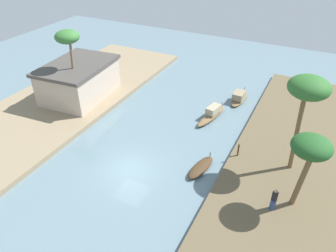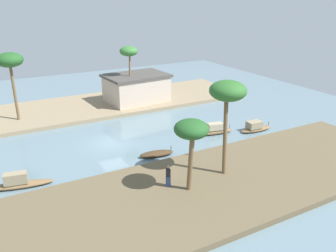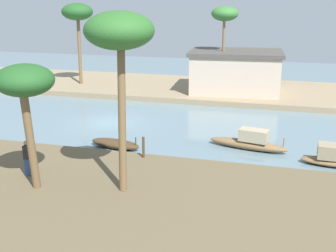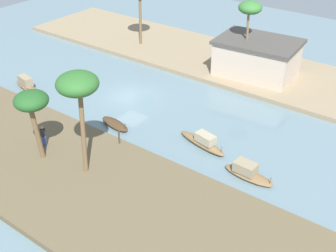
{
  "view_description": "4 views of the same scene",
  "coord_description": "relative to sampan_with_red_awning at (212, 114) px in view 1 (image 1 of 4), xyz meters",
  "views": [
    {
      "loc": [
        -16.0,
        -11.49,
        17.01
      ],
      "look_at": [
        5.91,
        -0.46,
        0.88
      ],
      "focal_mm": 34.14,
      "sensor_mm": 36.0,
      "label": 1
    },
    {
      "loc": [
        -10.55,
        -31.3,
        14.11
      ],
      "look_at": [
        5.83,
        -1.3,
        1.18
      ],
      "focal_mm": 36.95,
      "sensor_mm": 36.0,
      "label": 2
    },
    {
      "loc": [
        12.09,
        -27.54,
        8.59
      ],
      "look_at": [
        4.76,
        -1.19,
        0.43
      ],
      "focal_mm": 45.5,
      "sensor_mm": 36.0,
      "label": 3
    },
    {
      "loc": [
        25.74,
        -28.58,
        19.99
      ],
      "look_at": [
        7.02,
        -3.39,
        0.84
      ],
      "focal_mm": 47.25,
      "sensor_mm": 36.0,
      "label": 4
    }
  ],
  "objects": [
    {
      "name": "river_water",
      "position": [
        -10.35,
        3.14,
        -0.46
      ],
      "size": [
        71.17,
        71.17,
        0.0
      ],
      "primitive_type": "plane",
      "color": "slate",
      "rests_on": "ground"
    },
    {
      "name": "riverbank_left",
      "position": [
        -10.35,
        -9.26,
        -0.23
      ],
      "size": [
        46.36,
        11.3,
        0.46
      ],
      "primitive_type": "cube",
      "color": "brown",
      "rests_on": "ground"
    },
    {
      "name": "riverbank_right",
      "position": [
        -10.35,
        15.55,
        -0.23
      ],
      "size": [
        46.36,
        11.3,
        0.46
      ],
      "primitive_type": "cube",
      "color": "#937F60",
      "rests_on": "ground"
    },
    {
      "name": "sampan_with_red_awning",
      "position": [
        0.0,
        0.0,
        0.0
      ],
      "size": [
        4.87,
        1.9,
        1.25
      ],
      "rotation": [
        0.0,
        0.0,
        -0.21
      ],
      "color": "brown",
      "rests_on": "river_water"
    },
    {
      "name": "sampan_foreground",
      "position": [
        -7.8,
        -1.94,
        -0.2
      ],
      "size": [
        3.38,
        1.63,
        0.86
      ],
      "rotation": [
        0.0,
        0.0,
        -0.17
      ],
      "color": "#47331E",
      "rests_on": "river_water"
    },
    {
      "name": "sampan_midstream",
      "position": [
        4.74,
        -1.43,
        -0.03
      ],
      "size": [
        3.98,
        1.41,
        1.16
      ],
      "rotation": [
        0.0,
        0.0,
        -0.04
      ],
      "color": "brown",
      "rests_on": "river_water"
    },
    {
      "name": "person_on_near_bank",
      "position": [
        -9.82,
        -7.89,
        0.71
      ],
      "size": [
        0.39,
        0.39,
        1.74
      ],
      "rotation": [
        0.0,
        0.0,
        1.56
      ],
      "color": "#33477A",
      "rests_on": "riverbank_left"
    },
    {
      "name": "mooring_post",
      "position": [
        -5.24,
        -4.17,
        0.58
      ],
      "size": [
        0.14,
        0.14,
        1.15
      ],
      "primitive_type": "cylinder",
      "color": "#4C3823",
      "rests_on": "riverbank_left"
    },
    {
      "name": "palm_tree_left_near",
      "position": [
        -8.68,
        -9.18,
        4.74
      ],
      "size": [
        2.48,
        2.48,
        5.6
      ],
      "color": "brown",
      "rests_on": "riverbank_left"
    },
    {
      "name": "palm_tree_left_far",
      "position": [
        -4.81,
        -8.14,
        6.75
      ],
      "size": [
        2.87,
        2.87,
        7.73
      ],
      "color": "brown",
      "rests_on": "riverbank_left"
    },
    {
      "name": "palm_tree_right_short",
      "position": [
        -3.75,
        13.84,
        6.75
      ],
      "size": [
        2.37,
        2.37,
        7.58
      ],
      "color": "#7F6647",
      "rests_on": "riverbank_right"
    },
    {
      "name": "riverside_building",
      "position": [
        -2.66,
        14.28,
        1.87
      ],
      "size": [
        8.65,
        6.5,
        3.7
      ],
      "rotation": [
        0.0,
        0.0,
        0.08
      ],
      "color": "#C6B29E",
      "rests_on": "riverbank_right"
    }
  ]
}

